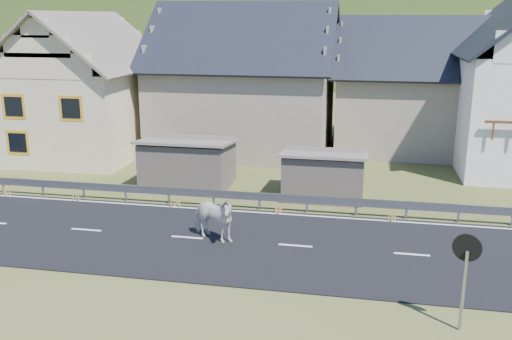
# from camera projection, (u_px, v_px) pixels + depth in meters

# --- Properties ---
(ground) EXTENTS (160.00, 160.00, 0.00)m
(ground) POSITION_uv_depth(u_px,v_px,m) (187.00, 238.00, 20.91)
(ground) COLOR #374019
(ground) RESTS_ON ground
(road) EXTENTS (60.00, 7.00, 0.04)m
(road) POSITION_uv_depth(u_px,v_px,m) (187.00, 238.00, 20.90)
(road) COLOR black
(road) RESTS_ON ground
(lane_markings) EXTENTS (60.00, 6.60, 0.01)m
(lane_markings) POSITION_uv_depth(u_px,v_px,m) (187.00, 237.00, 20.90)
(lane_markings) COLOR silver
(lane_markings) RESTS_ON road
(guardrail) EXTENTS (28.10, 0.09, 0.75)m
(guardrail) POSITION_uv_depth(u_px,v_px,m) (213.00, 194.00, 24.25)
(guardrail) COLOR #93969B
(guardrail) RESTS_ON ground
(shed_left) EXTENTS (4.30, 3.30, 2.40)m
(shed_left) POSITION_uv_depth(u_px,v_px,m) (188.00, 163.00, 27.15)
(shed_left) COLOR brown
(shed_left) RESTS_ON ground
(shed_right) EXTENTS (3.80, 2.90, 2.20)m
(shed_right) POSITION_uv_depth(u_px,v_px,m) (324.00, 175.00, 25.49)
(shed_right) COLOR brown
(shed_right) RESTS_ON ground
(house_cream) EXTENTS (7.80, 9.80, 8.30)m
(house_cream) POSITION_uv_depth(u_px,v_px,m) (83.00, 79.00, 33.00)
(house_cream) COLOR beige
(house_cream) RESTS_ON ground
(house_stone_a) EXTENTS (10.80, 9.80, 8.90)m
(house_stone_a) POSITION_uv_depth(u_px,v_px,m) (246.00, 72.00, 34.09)
(house_stone_a) COLOR gray
(house_stone_a) RESTS_ON ground
(house_stone_b) EXTENTS (9.80, 8.80, 8.10)m
(house_stone_b) POSITION_uv_depth(u_px,v_px,m) (415.00, 79.00, 34.23)
(house_stone_b) COLOR gray
(house_stone_b) RESTS_ON ground
(mountain) EXTENTS (440.00, 280.00, 260.00)m
(mountain) POSITION_uv_depth(u_px,v_px,m) (364.00, 100.00, 195.69)
(mountain) COLOR #273F16
(mountain) RESTS_ON ground
(conifer_patch) EXTENTS (76.00, 50.00, 28.00)m
(conifer_patch) POSITION_uv_depth(u_px,v_px,m) (106.00, 24.00, 133.76)
(conifer_patch) COLOR black
(conifer_patch) RESTS_ON ground
(horse) EXTENTS (1.71, 2.26, 1.74)m
(horse) POSITION_uv_depth(u_px,v_px,m) (212.00, 217.00, 20.44)
(horse) COLOR silver
(horse) RESTS_ON road
(traffic_mirror) EXTENTS (0.71, 0.29, 2.63)m
(traffic_mirror) POSITION_uv_depth(u_px,v_px,m) (466.00, 260.00, 14.39)
(traffic_mirror) COLOR #93969B
(traffic_mirror) RESTS_ON ground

